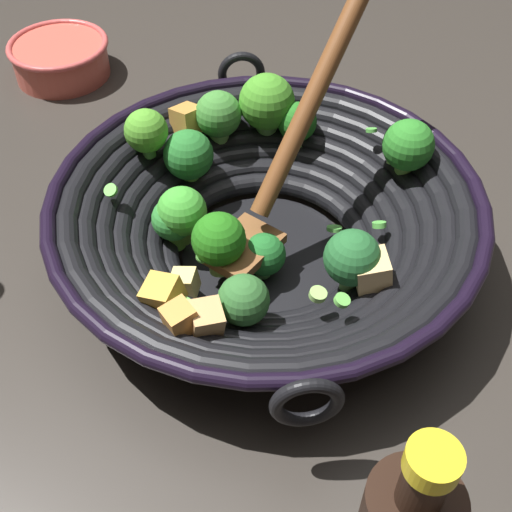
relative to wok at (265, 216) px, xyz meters
The scene contains 3 objects.
ground_plane 0.06m from the wok, 164.99° to the left, with size 4.00×4.00×0.00m, color #332D28.
wok is the anchor object (origin of this frame).
prep_bowl 0.44m from the wok, ahead, with size 0.13×0.13×0.05m.
Camera 1 is at (-0.40, 0.23, 0.49)m, focal length 47.12 mm.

